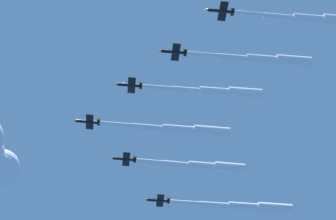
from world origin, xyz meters
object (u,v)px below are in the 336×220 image
object	(u,v)px
jet_port_outer	(310,18)
jet_lead	(181,129)
jet_starboard_inner	(203,165)
jet_port_mid	(263,59)
jet_starboard_mid	(246,206)
jet_port_inner	(216,91)

from	to	relation	value
jet_port_outer	jet_lead	bearing A→B (deg)	12.58
jet_starboard_inner	jet_port_mid	xyz separation A→B (m)	(-49.68, 7.81, -2.44)
jet_lead	jet_port_outer	size ratio (longest dim) A/B	1.12
jet_starboard_inner	jet_port_mid	bearing A→B (deg)	171.06
jet_lead	jet_port_outer	bearing A→B (deg)	-167.42
jet_starboard_mid	jet_port_outer	size ratio (longest dim) A/B	1.11
jet_starboard_inner	jet_starboard_mid	distance (m)	24.08
jet_port_inner	jet_port_mid	world-z (taller)	jet_port_inner
jet_starboard_inner	jet_lead	bearing A→B (deg)	121.12
jet_lead	jet_starboard_mid	xyz separation A→B (m)	(15.29, -39.46, -2.51)
jet_port_mid	jet_lead	bearing A→B (deg)	11.95
jet_lead	jet_port_mid	world-z (taller)	jet_lead
jet_lead	jet_starboard_inner	xyz separation A→B (m)	(9.81, -16.25, 0.85)
jet_lead	jet_port_mid	bearing A→B (deg)	-168.05
jet_lead	jet_port_inner	bearing A→B (deg)	-172.38
jet_port_inner	jet_starboard_mid	size ratio (longest dim) A/B	0.92
jet_starboard_mid	jet_port_mid	bearing A→B (deg)	150.64
jet_lead	jet_port_mid	size ratio (longest dim) A/B	1.09
jet_starboard_inner	jet_starboard_mid	xyz separation A→B (m)	(5.47, -23.21, -3.36)
jet_port_inner	jet_port_mid	distance (m)	21.42
jet_port_outer	jet_port_inner	bearing A→B (deg)	14.91
jet_port_inner	jet_lead	bearing A→B (deg)	7.62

